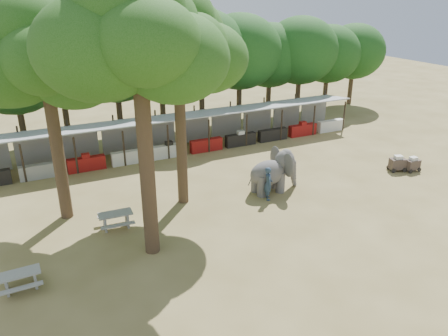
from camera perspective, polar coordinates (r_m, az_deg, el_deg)
name	(u,v)px	position (r m, az deg, el deg)	size (l,w,h in m)	color
ground	(290,241)	(20.78, 8.64, -9.38)	(100.00, 100.00, 0.00)	brown
vendor_stalls	(183,134)	(31.59, -5.39, 4.38)	(28.00, 2.99, 2.80)	gray
yard_tree_left	(39,53)	(21.77, -23.02, 13.67)	(7.10, 6.90, 11.02)	#332316
yard_tree_center	(132,37)	(17.20, -11.88, 16.46)	(7.10, 6.90, 12.04)	#332316
yard_tree_back	(173,41)	(21.94, -6.65, 16.17)	(7.10, 6.90, 11.36)	#332316
backdrop_trees	(157,63)	(35.37, -8.70, 13.37)	(46.46, 5.95, 8.33)	#332316
elephant	(274,171)	(25.09, 6.55, -0.41)	(3.13, 2.42, 2.42)	#494747
handler	(268,183)	(24.12, 5.82, -2.01)	(0.69, 0.46, 1.90)	#26384C
picnic_table_near	(20,279)	(19.05, -25.06, -12.94)	(1.55, 1.41, 0.75)	gray
picnic_table_far	(116,218)	(21.97, -13.96, -6.39)	(1.68, 1.53, 0.80)	gray
cart_front	(413,164)	(30.43, 23.40, 0.47)	(1.01, 0.69, 0.96)	#372A24
cart_back	(398,163)	(30.09, 21.72, 0.57)	(1.22, 0.97, 1.04)	#372A24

